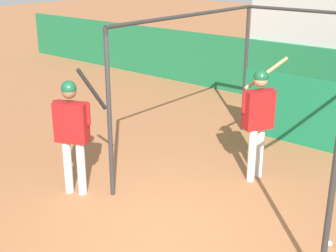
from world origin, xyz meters
TOP-DOWN VIEW (x-y plane):
  - ground_plane at (0.00, 0.00)m, footprint 60.00×60.00m
  - batting_cage at (0.37, 3.53)m, footprint 3.44×3.90m
  - player_batter at (0.09, 2.32)m, footprint 0.58×0.94m
  - player_waiting at (-1.80, 0.06)m, footprint 0.66×0.63m
  - baseball at (1.83, 1.20)m, footprint 0.07×0.07m

SIDE VIEW (x-z plane):
  - ground_plane at x=0.00m, z-range 0.00..0.00m
  - baseball at x=1.83m, z-range 0.00..0.07m
  - player_waiting at x=-1.80m, z-range 0.08..2.14m
  - player_batter at x=0.09m, z-range 0.15..2.13m
  - batting_cage at x=0.37m, z-range -0.13..2.49m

